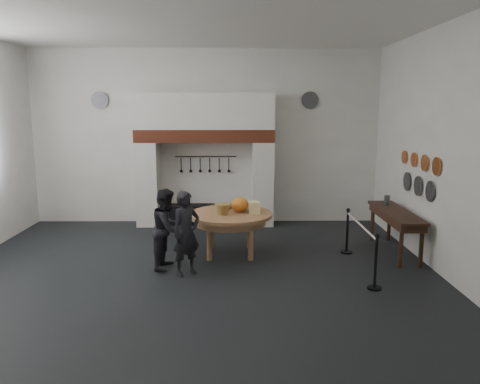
{
  "coord_description": "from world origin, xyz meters",
  "views": [
    {
      "loc": [
        0.76,
        -8.27,
        3.01
      ],
      "look_at": [
        0.86,
        0.91,
        1.35
      ],
      "focal_mm": 35.0,
      "sensor_mm": 36.0,
      "label": 1
    }
  ],
  "objects_px": {
    "iron_range": "(206,214)",
    "side_table": "(396,212)",
    "barrier_post_near": "(376,263)",
    "visitor_near": "(186,233)",
    "visitor_far": "(167,228)",
    "barrier_post_far": "(347,232)",
    "work_table": "(230,215)"
  },
  "relations": [
    {
      "from": "iron_range",
      "to": "side_table",
      "type": "distance_m",
      "value": 4.88
    },
    {
      "from": "barrier_post_near",
      "to": "visitor_near",
      "type": "bearing_deg",
      "value": 167.07
    },
    {
      "from": "visitor_near",
      "to": "barrier_post_near",
      "type": "height_order",
      "value": "visitor_near"
    },
    {
      "from": "visitor_far",
      "to": "barrier_post_far",
      "type": "bearing_deg",
      "value": -66.72
    },
    {
      "from": "iron_range",
      "to": "visitor_far",
      "type": "distance_m",
      "value": 3.49
    },
    {
      "from": "barrier_post_far",
      "to": "iron_range",
      "type": "bearing_deg",
      "value": 140.58
    },
    {
      "from": "side_table",
      "to": "barrier_post_far",
      "type": "distance_m",
      "value": 1.08
    },
    {
      "from": "iron_range",
      "to": "barrier_post_near",
      "type": "distance_m",
      "value": 5.52
    },
    {
      "from": "barrier_post_near",
      "to": "barrier_post_far",
      "type": "xyz_separation_m",
      "value": [
        0.0,
        2.0,
        0.0
      ]
    },
    {
      "from": "side_table",
      "to": "barrier_post_near",
      "type": "xyz_separation_m",
      "value": [
        -0.99,
        -1.99,
        -0.42
      ]
    },
    {
      "from": "work_table",
      "to": "visitor_near",
      "type": "relative_size",
      "value": 1.12
    },
    {
      "from": "iron_range",
      "to": "work_table",
      "type": "bearing_deg",
      "value": -75.79
    },
    {
      "from": "iron_range",
      "to": "work_table",
      "type": "xyz_separation_m",
      "value": [
        0.66,
        -2.61,
        0.59
      ]
    },
    {
      "from": "work_table",
      "to": "visitor_near",
      "type": "distance_m",
      "value": 1.44
    },
    {
      "from": "work_table",
      "to": "visitor_far",
      "type": "distance_m",
      "value": 1.43
    },
    {
      "from": "barrier_post_near",
      "to": "barrier_post_far",
      "type": "distance_m",
      "value": 2.0
    },
    {
      "from": "barrier_post_near",
      "to": "iron_range",
      "type": "bearing_deg",
      "value": 124.31
    },
    {
      "from": "iron_range",
      "to": "visitor_far",
      "type": "relative_size",
      "value": 1.25
    },
    {
      "from": "work_table",
      "to": "visitor_far",
      "type": "xyz_separation_m",
      "value": [
        -1.18,
        -0.8,
        -0.08
      ]
    },
    {
      "from": "side_table",
      "to": "visitor_near",
      "type": "bearing_deg",
      "value": -163.55
    },
    {
      "from": "visitor_near",
      "to": "side_table",
      "type": "distance_m",
      "value": 4.4
    },
    {
      "from": "work_table",
      "to": "barrier_post_far",
      "type": "height_order",
      "value": "barrier_post_far"
    },
    {
      "from": "work_table",
      "to": "barrier_post_far",
      "type": "relative_size",
      "value": 1.92
    },
    {
      "from": "work_table",
      "to": "barrier_post_far",
      "type": "distance_m",
      "value": 2.48
    },
    {
      "from": "work_table",
      "to": "barrier_post_far",
      "type": "xyz_separation_m",
      "value": [
        2.45,
        0.06,
        -0.39
      ]
    },
    {
      "from": "visitor_far",
      "to": "barrier_post_near",
      "type": "distance_m",
      "value": 3.82
    },
    {
      "from": "barrier_post_far",
      "to": "visitor_far",
      "type": "bearing_deg",
      "value": -166.7
    },
    {
      "from": "work_table",
      "to": "barrier_post_near",
      "type": "distance_m",
      "value": 3.15
    },
    {
      "from": "iron_range",
      "to": "barrier_post_near",
      "type": "bearing_deg",
      "value": -55.69
    },
    {
      "from": "barrier_post_near",
      "to": "barrier_post_far",
      "type": "height_order",
      "value": "same"
    },
    {
      "from": "iron_range",
      "to": "side_table",
      "type": "xyz_separation_m",
      "value": [
        4.1,
        -2.57,
        0.62
      ]
    },
    {
      "from": "side_table",
      "to": "work_table",
      "type": "bearing_deg",
      "value": -179.25
    }
  ]
}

